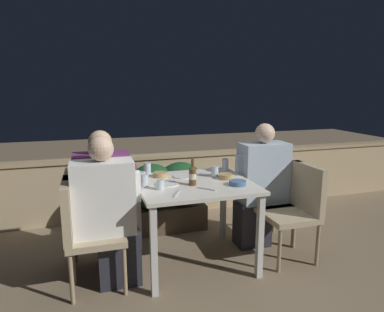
% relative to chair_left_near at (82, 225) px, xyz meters
% --- Properties ---
extents(ground_plane, '(16.00, 16.00, 0.00)m').
position_rel_chair_left_near_xyz_m(ground_plane, '(0.94, 0.13, -0.52)').
color(ground_plane, '#847056').
extents(parapet_wall, '(9.00, 0.18, 0.75)m').
position_rel_chair_left_near_xyz_m(parapet_wall, '(0.94, 1.43, -0.14)').
color(parapet_wall, tan).
rests_on(parapet_wall, ground_plane).
extents(dining_table, '(0.98, 0.89, 0.75)m').
position_rel_chair_left_near_xyz_m(dining_table, '(0.94, 0.13, 0.13)').
color(dining_table, silver).
rests_on(dining_table, ground_plane).
extents(planter_hedge, '(1.16, 0.47, 0.75)m').
position_rel_chair_left_near_xyz_m(planter_hedge, '(0.71, 0.93, -0.11)').
color(planter_hedge, brown).
rests_on(planter_hedge, ground_plane).
extents(chair_left_near, '(0.45, 0.44, 0.88)m').
position_rel_chair_left_near_xyz_m(chair_left_near, '(0.00, 0.00, 0.00)').
color(chair_left_near, tan).
rests_on(chair_left_near, ground_plane).
extents(person_white_polo, '(0.52, 0.26, 1.20)m').
position_rel_chair_left_near_xyz_m(person_white_polo, '(0.20, 0.00, 0.07)').
color(person_white_polo, '#282833').
rests_on(person_white_polo, ground_plane).
extents(chair_left_far, '(0.45, 0.44, 0.88)m').
position_rel_chair_left_near_xyz_m(chair_left_far, '(0.01, 0.26, 0.00)').
color(chair_left_far, tan).
rests_on(chair_left_far, ground_plane).
extents(person_purple_stripe, '(0.51, 0.26, 1.22)m').
position_rel_chair_left_near_xyz_m(person_purple_stripe, '(0.21, 0.26, 0.08)').
color(person_purple_stripe, '#282833').
rests_on(person_purple_stripe, ground_plane).
extents(chair_right_near, '(0.45, 0.44, 0.88)m').
position_rel_chair_left_near_xyz_m(chair_right_near, '(1.87, -0.05, 0.00)').
color(chair_right_near, tan).
rests_on(chair_right_near, ground_plane).
extents(chair_right_far, '(0.45, 0.44, 0.88)m').
position_rel_chair_left_near_xyz_m(chair_right_far, '(1.87, 0.30, 0.00)').
color(chair_right_far, tan).
rests_on(chair_right_far, ground_plane).
extents(person_blue_shirt, '(0.52, 0.26, 1.22)m').
position_rel_chair_left_near_xyz_m(person_blue_shirt, '(1.67, 0.30, 0.08)').
color(person_blue_shirt, '#282833').
rests_on(person_blue_shirt, ground_plane).
extents(beer_bottle, '(0.06, 0.06, 0.23)m').
position_rel_chair_left_near_xyz_m(beer_bottle, '(0.90, 0.06, 0.31)').
color(beer_bottle, brown).
rests_on(beer_bottle, dining_table).
extents(plate_0, '(0.20, 0.20, 0.01)m').
position_rel_chair_left_near_xyz_m(plate_0, '(0.90, 0.34, 0.23)').
color(plate_0, white).
rests_on(plate_0, dining_table).
extents(plate_1, '(0.19, 0.19, 0.01)m').
position_rel_chair_left_near_xyz_m(plate_1, '(0.70, 0.13, 0.23)').
color(plate_1, white).
rests_on(plate_1, dining_table).
extents(plate_2, '(0.21, 0.21, 0.01)m').
position_rel_chair_left_near_xyz_m(plate_2, '(1.15, 0.42, 0.23)').
color(plate_2, white).
rests_on(plate_2, dining_table).
extents(bowl_0, '(0.14, 0.14, 0.04)m').
position_rel_chair_left_near_xyz_m(bowl_0, '(1.26, -0.05, 0.25)').
color(bowl_0, '#4C709E').
rests_on(bowl_0, dining_table).
extents(bowl_1, '(0.13, 0.13, 0.04)m').
position_rel_chair_left_near_xyz_m(bowl_1, '(1.25, 0.16, 0.25)').
color(bowl_1, tan).
rests_on(bowl_1, dining_table).
extents(bowl_2, '(0.13, 0.13, 0.04)m').
position_rel_chair_left_near_xyz_m(bowl_2, '(0.70, 0.40, 0.25)').
color(bowl_2, tan).
rests_on(bowl_2, dining_table).
extents(glass_cup_0, '(0.07, 0.07, 0.08)m').
position_rel_chair_left_near_xyz_m(glass_cup_0, '(0.51, 0.31, 0.27)').
color(glass_cup_0, silver).
rests_on(glass_cup_0, dining_table).
extents(glass_cup_1, '(0.06, 0.06, 0.12)m').
position_rel_chair_left_near_xyz_m(glass_cup_1, '(1.36, 0.45, 0.28)').
color(glass_cup_1, silver).
rests_on(glass_cup_1, dining_table).
extents(glass_cup_2, '(0.06, 0.06, 0.08)m').
position_rel_chair_left_near_xyz_m(glass_cup_2, '(0.61, 0.02, 0.27)').
color(glass_cup_2, silver).
rests_on(glass_cup_2, dining_table).
extents(glass_cup_3, '(0.06, 0.06, 0.10)m').
position_rel_chair_left_near_xyz_m(glass_cup_3, '(0.51, 0.14, 0.28)').
color(glass_cup_3, silver).
rests_on(glass_cup_3, dining_table).
extents(glass_cup_4, '(0.07, 0.07, 0.12)m').
position_rel_chair_left_near_xyz_m(glass_cup_4, '(0.60, 0.51, 0.28)').
color(glass_cup_4, silver).
rests_on(glass_cup_4, dining_table).
extents(glass_cup_5, '(0.07, 0.07, 0.10)m').
position_rel_chair_left_near_xyz_m(glass_cup_5, '(1.18, 0.26, 0.27)').
color(glass_cup_5, silver).
rests_on(glass_cup_5, dining_table).
extents(fork_0, '(0.10, 0.16, 0.01)m').
position_rel_chair_left_near_xyz_m(fork_0, '(0.71, -0.14, 0.23)').
color(fork_0, silver).
rests_on(fork_0, dining_table).
extents(fork_1, '(0.13, 0.14, 0.01)m').
position_rel_chair_left_near_xyz_m(fork_1, '(0.97, -0.09, 0.23)').
color(fork_1, silver).
rests_on(fork_1, dining_table).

